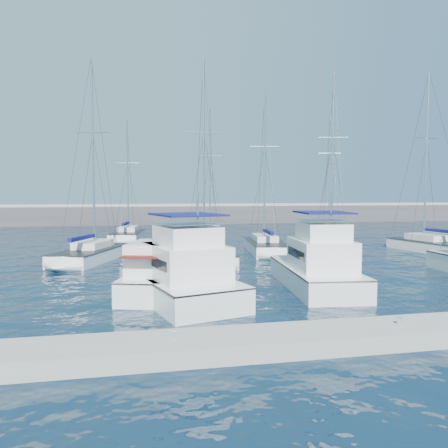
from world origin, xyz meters
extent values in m
plane|color=black|center=(0.00, 0.00, 0.00)|extent=(220.00, 220.00, 0.00)
cube|color=#424244|center=(0.00, 52.00, 1.00)|extent=(160.00, 6.00, 4.00)
cube|color=gray|center=(0.00, 52.00, 3.20)|extent=(160.00, 1.20, 0.50)
cube|color=gray|center=(0.00, -11.00, 0.30)|extent=(40.00, 2.20, 0.60)
cylinder|color=silver|center=(-8.00, -11.00, 0.72)|extent=(0.16, 0.16, 0.25)
cylinder|color=silver|center=(0.00, -11.00, 0.72)|extent=(0.16, 0.16, 0.25)
cube|color=white|center=(-8.06, -1.75, 0.40)|extent=(4.41, 7.18, 1.60)
cube|color=#262628|center=(-8.06, -1.75, 1.15)|extent=(4.46, 7.19, 0.08)
cube|color=white|center=(-8.29, -2.53, 2.00)|extent=(3.01, 3.61, 1.60)
cube|color=black|center=(-8.29, -2.53, 2.08)|extent=(2.88, 3.03, 0.45)
cube|color=#531410|center=(-8.64, -3.71, 2.30)|extent=(2.59, 2.55, 0.07)
cube|color=white|center=(-7.12, -2.96, 0.40)|extent=(5.99, 9.67, 1.60)
cube|color=#262628|center=(-7.12, -2.96, 1.15)|extent=(6.07, 9.69, 0.08)
cube|color=white|center=(-6.82, -4.01, 2.00)|extent=(4.15, 4.87, 1.60)
cube|color=black|center=(-6.82, -4.01, 2.08)|extent=(3.98, 4.08, 0.45)
cube|color=white|center=(-6.77, -4.20, 3.25)|extent=(3.21, 3.49, 0.90)
cube|color=#0E1156|center=(-6.77, -4.20, 4.25)|extent=(3.62, 3.98, 0.08)
cube|color=white|center=(0.62, -2.08, 0.40)|extent=(4.07, 8.71, 1.60)
cube|color=#262628|center=(0.62, -2.08, 1.15)|extent=(4.13, 8.72, 0.08)
cube|color=white|center=(0.52, -3.11, 2.00)|extent=(3.14, 4.16, 1.60)
cube|color=black|center=(0.52, -3.11, 2.08)|extent=(3.12, 3.39, 0.45)
cube|color=white|center=(0.50, -3.30, 3.25)|extent=(2.48, 2.94, 0.90)
cube|color=#0E1156|center=(0.50, -3.30, 4.25)|extent=(2.79, 3.35, 0.08)
cube|color=white|center=(-12.70, 10.32, 0.30)|extent=(5.65, 8.82, 1.30)
cube|color=#262628|center=(-12.70, 10.32, 0.93)|extent=(5.70, 8.84, 0.06)
cube|color=white|center=(-12.52, 10.81, 1.25)|extent=(3.07, 4.08, 0.55)
cylinder|color=silver|center=(-12.41, 11.10, 8.58)|extent=(0.18, 0.18, 14.26)
cylinder|color=silver|center=(-13.12, 9.15, 1.80)|extent=(1.53, 3.94, 0.12)
cube|color=#0E1156|center=(-13.15, 9.06, 1.95)|extent=(1.60, 3.63, 0.28)
cube|color=white|center=(-4.06, 7.31, 0.30)|extent=(3.44, 7.35, 1.30)
cube|color=#262628|center=(-4.06, 7.31, 0.93)|extent=(3.50, 7.35, 0.06)
cube|color=white|center=(-4.09, 7.76, 1.25)|extent=(2.14, 3.25, 0.55)
cylinder|color=silver|center=(-4.11, 8.03, 8.41)|extent=(0.18, 0.18, 13.91)
cylinder|color=silver|center=(-4.00, 6.24, 1.80)|extent=(0.34, 3.59, 0.12)
cube|color=#531410|center=(-3.99, 6.14, 1.95)|extent=(0.55, 3.24, 0.28)
cube|color=white|center=(2.15, 12.55, 0.30)|extent=(3.89, 8.55, 1.30)
cube|color=#262628|center=(2.15, 12.55, 0.93)|extent=(3.95, 8.56, 0.06)
cube|color=white|center=(2.22, 13.06, 1.25)|extent=(2.31, 3.82, 0.55)
cylinder|color=silver|center=(2.26, 13.37, 8.13)|extent=(0.18, 0.18, 13.35)
cylinder|color=silver|center=(2.00, 11.32, 1.80)|extent=(0.62, 4.11, 0.12)
cube|color=#0E1156|center=(1.99, 11.22, 1.95)|extent=(0.80, 3.73, 0.28)
cube|color=white|center=(9.13, 13.61, 0.30)|extent=(4.79, 8.38, 1.30)
cube|color=#262628|center=(9.13, 13.61, 0.93)|extent=(4.85, 8.40, 0.06)
cube|color=white|center=(9.24, 14.09, 1.25)|extent=(2.74, 3.82, 0.55)
cylinder|color=silver|center=(9.31, 14.38, 9.06)|extent=(0.18, 0.18, 15.21)
cylinder|color=silver|center=(8.86, 12.46, 1.80)|extent=(1.00, 3.87, 0.12)
cube|color=#531410|center=(8.84, 12.36, 1.95)|extent=(1.14, 3.54, 0.28)
cube|color=white|center=(16.99, 10.15, 0.30)|extent=(4.33, 8.27, 1.30)
cube|color=#262628|center=(16.99, 10.15, 0.93)|extent=(4.39, 8.28, 0.06)
cube|color=white|center=(16.90, 10.64, 1.25)|extent=(2.52, 3.73, 0.55)
cylinder|color=silver|center=(16.85, 10.93, 8.80)|extent=(0.18, 0.18, 14.70)
cylinder|color=silver|center=(17.19, 8.99, 1.80)|extent=(0.80, 3.89, 0.12)
cube|color=#0E1156|center=(17.21, 8.89, 1.95)|extent=(0.96, 3.55, 0.28)
cube|color=white|center=(-10.18, 25.43, 0.30)|extent=(4.02, 8.03, 1.30)
cube|color=#262628|center=(-10.18, 25.43, 0.93)|extent=(4.08, 8.03, 0.06)
cube|color=white|center=(-10.12, 25.91, 1.25)|extent=(2.39, 3.60, 0.55)
cylinder|color=silver|center=(-10.08, 26.19, 7.49)|extent=(0.18, 0.18, 12.08)
cylinder|color=silver|center=(-10.34, 24.29, 1.80)|extent=(0.64, 3.83, 0.12)
cube|color=#0E1156|center=(-10.35, 24.19, 1.95)|extent=(0.82, 3.48, 0.28)
cube|color=white|center=(-1.14, 23.69, 0.30)|extent=(5.45, 9.19, 1.30)
cube|color=#262628|center=(-1.14, 23.69, 0.93)|extent=(5.51, 9.21, 0.06)
cube|color=white|center=(-0.98, 24.21, 1.25)|extent=(3.02, 4.21, 0.55)
cylinder|color=silver|center=(-0.89, 24.52, 8.18)|extent=(0.18, 0.18, 13.46)
cylinder|color=silver|center=(-1.51, 22.44, 1.80)|extent=(1.36, 4.19, 0.12)
cube|color=#0E1156|center=(-1.54, 22.35, 1.95)|extent=(1.45, 3.84, 0.28)
cube|color=white|center=(14.03, 24.85, 0.30)|extent=(4.83, 8.53, 1.30)
cube|color=#262628|center=(14.03, 24.85, 0.93)|extent=(4.88, 8.54, 0.06)
cube|color=white|center=(14.15, 25.34, 1.25)|extent=(2.73, 3.88, 0.55)
cylinder|color=silver|center=(14.22, 25.63, 8.72)|extent=(0.18, 0.18, 14.54)
cylinder|color=silver|center=(13.75, 23.68, 1.80)|extent=(1.07, 3.94, 0.12)
cube|color=#0E1156|center=(13.72, 23.58, 1.95)|extent=(1.20, 3.60, 0.28)
camera|label=1|loc=(-9.10, -24.70, 5.24)|focal=35.00mm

